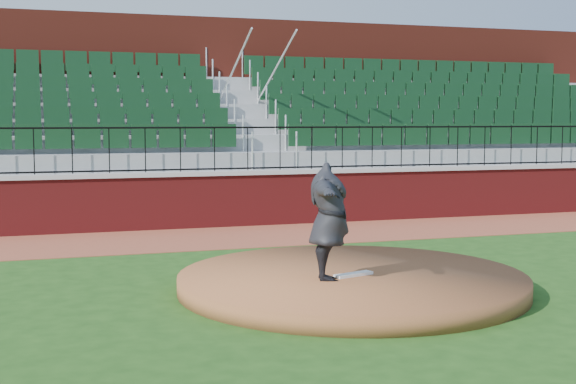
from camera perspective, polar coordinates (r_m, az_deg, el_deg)
The scene contains 10 objects.
ground at distance 11.52m, azimuth 2.31°, elevation -7.11°, with size 90.00×90.00×0.00m, color #1D4614.
warning_track at distance 16.61m, azimuth -4.15°, elevation -3.26°, with size 34.00×3.20×0.01m, color brown.
field_wall at distance 18.08m, azimuth -5.37°, elevation -0.67°, with size 34.00×0.35×1.20m, color maroon.
wall_cap at distance 18.03m, azimuth -5.39°, elevation 1.38°, with size 34.00×0.45×0.10m, color #B7B7B7.
wall_railing at distance 18.00m, azimuth -5.40°, elevation 3.13°, with size 34.00×0.05×1.00m, color black, non-canonical shape.
seating_stands at distance 20.65m, azimuth -7.06°, elevation 4.78°, with size 34.00×5.10×4.60m, color gray, non-canonical shape.
concourse_wall at distance 23.41m, azimuth -8.37°, elevation 5.92°, with size 34.00×0.50×5.50m, color maroon.
pitchers_mound at distance 11.45m, azimuth 4.68°, elevation -6.56°, with size 5.06×5.06×0.25m, color brown.
pitching_rubber at distance 11.24m, azimuth 4.81°, elevation -6.03°, with size 0.62×0.15×0.04m, color white.
pitcher at distance 10.81m, azimuth 3.00°, elevation -2.17°, with size 2.02×0.55×1.64m, color black.
Camera 1 is at (-3.90, -10.56, 2.48)m, focal length 48.58 mm.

